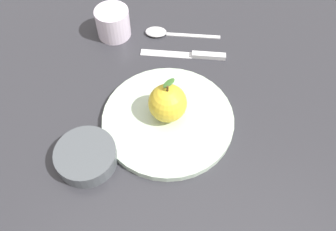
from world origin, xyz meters
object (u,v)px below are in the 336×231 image
apple (168,103)px  knife (191,55)px  dinner_plate (168,119)px  cup (113,21)px  spoon (164,33)px  side_bowl (86,155)px

apple → knife: (0.17, -0.01, -0.05)m
dinner_plate → apple: bearing=18.4°
apple → cup: size_ratio=1.12×
cup → spoon: bearing=-78.5°
apple → side_bowl: 0.17m
dinner_plate → side_bowl: bearing=132.6°
dinner_plate → knife: 0.18m
knife → apple: bearing=175.1°
side_bowl → spoon: (0.34, -0.06, -0.01)m
dinner_plate → spoon: dinner_plate is taller
side_bowl → cup: 0.32m
dinner_plate → cup: bearing=39.1°
cup → dinner_plate: bearing=-140.9°
knife → spoon: spoon is taller
apple → spoon: 0.24m
spoon → apple: bearing=-165.7°
apple → knife: size_ratio=0.45×
side_bowl → knife: side_bowl is taller
side_bowl → cup: (0.32, 0.05, 0.02)m
knife → spoon: 0.09m
apple → spoon: bearing=14.3°
dinner_plate → knife: (0.18, -0.01, -0.00)m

